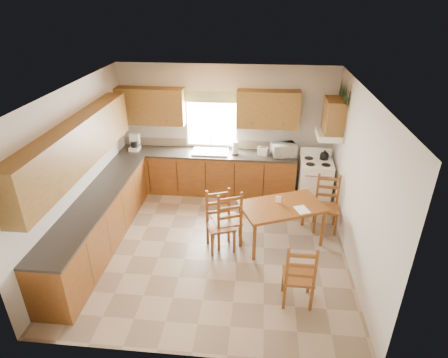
# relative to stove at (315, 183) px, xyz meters

# --- Properties ---
(floor) EXTENTS (4.50, 4.50, 0.00)m
(floor) POSITION_rel_stove_xyz_m (-1.88, -1.62, -0.47)
(floor) COLOR gray
(floor) RESTS_ON ground
(ceiling) EXTENTS (4.50, 4.50, 0.00)m
(ceiling) POSITION_rel_stove_xyz_m (-1.88, -1.62, 2.23)
(ceiling) COLOR #9C5E24
(ceiling) RESTS_ON floor
(wall_left) EXTENTS (4.50, 4.50, 0.00)m
(wall_left) POSITION_rel_stove_xyz_m (-4.13, -1.62, 0.88)
(wall_left) COLOR beige
(wall_left) RESTS_ON floor
(wall_right) EXTENTS (4.50, 4.50, 0.00)m
(wall_right) POSITION_rel_stove_xyz_m (0.37, -1.62, 0.88)
(wall_right) COLOR beige
(wall_right) RESTS_ON floor
(wall_back) EXTENTS (4.50, 4.50, 0.00)m
(wall_back) POSITION_rel_stove_xyz_m (-1.88, 0.63, 0.88)
(wall_back) COLOR beige
(wall_back) RESTS_ON floor
(wall_front) EXTENTS (4.50, 4.50, 0.00)m
(wall_front) POSITION_rel_stove_xyz_m (-1.88, -3.87, 0.88)
(wall_front) COLOR beige
(wall_front) RESTS_ON floor
(lower_cab_back) EXTENTS (3.75, 0.60, 0.88)m
(lower_cab_back) POSITION_rel_stove_xyz_m (-2.25, 0.33, -0.03)
(lower_cab_back) COLOR brown
(lower_cab_back) RESTS_ON floor
(lower_cab_left) EXTENTS (0.60, 3.60, 0.88)m
(lower_cab_left) POSITION_rel_stove_xyz_m (-3.83, -1.77, -0.03)
(lower_cab_left) COLOR brown
(lower_cab_left) RESTS_ON floor
(counter_back) EXTENTS (3.75, 0.63, 0.04)m
(counter_back) POSITION_rel_stove_xyz_m (-2.25, 0.33, 0.43)
(counter_back) COLOR #332D27
(counter_back) RESTS_ON lower_cab_back
(counter_left) EXTENTS (0.63, 3.60, 0.04)m
(counter_left) POSITION_rel_stove_xyz_m (-3.83, -1.77, 0.43)
(counter_left) COLOR #332D27
(counter_left) RESTS_ON lower_cab_left
(backsplash) EXTENTS (3.75, 0.01, 0.18)m
(backsplash) POSITION_rel_stove_xyz_m (-2.25, 0.62, 0.54)
(backsplash) COLOR gray
(backsplash) RESTS_ON counter_back
(upper_cab_back_left) EXTENTS (1.41, 0.33, 0.75)m
(upper_cab_back_left) POSITION_rel_stove_xyz_m (-3.43, 0.47, 1.39)
(upper_cab_back_left) COLOR brown
(upper_cab_back_left) RESTS_ON wall_back
(upper_cab_back_right) EXTENTS (1.25, 0.33, 0.75)m
(upper_cab_back_right) POSITION_rel_stove_xyz_m (-1.02, 0.47, 1.39)
(upper_cab_back_right) COLOR brown
(upper_cab_back_right) RESTS_ON wall_back
(upper_cab_left) EXTENTS (0.33, 3.60, 0.75)m
(upper_cab_left) POSITION_rel_stove_xyz_m (-3.96, -1.77, 1.39)
(upper_cab_left) COLOR brown
(upper_cab_left) RESTS_ON wall_left
(upper_cab_stove) EXTENTS (0.33, 0.62, 0.62)m
(upper_cab_stove) POSITION_rel_stove_xyz_m (0.20, 0.03, 1.43)
(upper_cab_stove) COLOR brown
(upper_cab_stove) RESTS_ON wall_right
(range_hood) EXTENTS (0.44, 0.62, 0.12)m
(range_hood) POSITION_rel_stove_xyz_m (0.15, 0.03, 1.05)
(range_hood) COLOR white
(range_hood) RESTS_ON wall_right
(window_frame) EXTENTS (1.13, 0.02, 1.18)m
(window_frame) POSITION_rel_stove_xyz_m (-2.18, 0.60, 1.08)
(window_frame) COLOR white
(window_frame) RESTS_ON wall_back
(window_pane) EXTENTS (1.05, 0.01, 1.10)m
(window_pane) POSITION_rel_stove_xyz_m (-2.18, 0.60, 1.08)
(window_pane) COLOR white
(window_pane) RESTS_ON wall_back
(window_valance) EXTENTS (1.19, 0.01, 0.24)m
(window_valance) POSITION_rel_stove_xyz_m (-2.18, 0.57, 1.58)
(window_valance) COLOR #497037
(window_valance) RESTS_ON wall_back
(sink_basin) EXTENTS (0.75, 0.45, 0.04)m
(sink_basin) POSITION_rel_stove_xyz_m (-2.18, 0.33, 0.47)
(sink_basin) COLOR silver
(sink_basin) RESTS_ON counter_back
(pine_decal_a) EXTENTS (0.22, 0.22, 0.36)m
(pine_decal_a) POSITION_rel_stove_xyz_m (0.33, -0.29, 1.91)
(pine_decal_a) COLOR black
(pine_decal_a) RESTS_ON wall_right
(pine_decal_b) EXTENTS (0.22, 0.22, 0.36)m
(pine_decal_b) POSITION_rel_stove_xyz_m (0.33, 0.03, 1.95)
(pine_decal_b) COLOR black
(pine_decal_b) RESTS_ON wall_right
(pine_decal_c) EXTENTS (0.22, 0.22, 0.36)m
(pine_decal_c) POSITION_rel_stove_xyz_m (0.33, 0.35, 1.91)
(pine_decal_c) COLOR black
(pine_decal_c) RESTS_ON wall_right
(stove) EXTENTS (0.66, 0.68, 0.94)m
(stove) POSITION_rel_stove_xyz_m (0.00, 0.00, 0.00)
(stove) COLOR white
(stove) RESTS_ON floor
(coffeemaker) EXTENTS (0.27, 0.31, 0.38)m
(coffeemaker) POSITION_rel_stove_xyz_m (-3.82, 0.32, 0.64)
(coffeemaker) COLOR white
(coffeemaker) RESTS_ON counter_back
(paper_towel) EXTENTS (0.12, 0.12, 0.28)m
(paper_towel) POSITION_rel_stove_xyz_m (-1.66, 0.30, 0.59)
(paper_towel) COLOR white
(paper_towel) RESTS_ON counter_back
(toaster) EXTENTS (0.23, 0.17, 0.17)m
(toaster) POSITION_rel_stove_xyz_m (-1.09, 0.32, 0.54)
(toaster) COLOR white
(toaster) RESTS_ON counter_back
(microwave) EXTENTS (0.52, 0.43, 0.27)m
(microwave) POSITION_rel_stove_xyz_m (-0.66, 0.31, 0.59)
(microwave) COLOR white
(microwave) RESTS_ON counter_back
(dining_table) EXTENTS (1.57, 1.27, 0.74)m
(dining_table) POSITION_rel_stove_xyz_m (-0.73, -1.40, -0.10)
(dining_table) COLOR brown
(dining_table) RESTS_ON floor
(chair_near_left) EXTENTS (0.58, 0.57, 1.07)m
(chair_near_left) POSITION_rel_stove_xyz_m (-1.66, -1.53, 0.07)
(chair_near_left) COLOR brown
(chair_near_left) RESTS_ON floor
(chair_near_right) EXTENTS (0.43, 0.41, 1.02)m
(chair_near_right) POSITION_rel_stove_xyz_m (-0.54, -2.81, 0.04)
(chair_near_right) COLOR brown
(chair_near_right) RESTS_ON floor
(chair_far_left) EXTENTS (0.56, 0.54, 1.05)m
(chair_far_left) POSITION_rel_stove_xyz_m (-1.75, -1.69, 0.05)
(chair_far_left) COLOR brown
(chair_far_left) RESTS_ON floor
(chair_far_right) EXTENTS (0.47, 0.45, 1.03)m
(chair_far_right) POSITION_rel_stove_xyz_m (0.11, -0.91, 0.05)
(chair_far_right) COLOR brown
(chair_far_right) RESTS_ON floor
(table_paper) EXTENTS (0.28, 0.32, 0.00)m
(table_paper) POSITION_rel_stove_xyz_m (-0.41, -1.51, 0.27)
(table_paper) COLOR white
(table_paper) RESTS_ON dining_table
(table_card) EXTENTS (0.09, 0.04, 0.12)m
(table_card) POSITION_rel_stove_xyz_m (-0.80, -1.30, 0.33)
(table_card) COLOR white
(table_card) RESTS_ON dining_table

